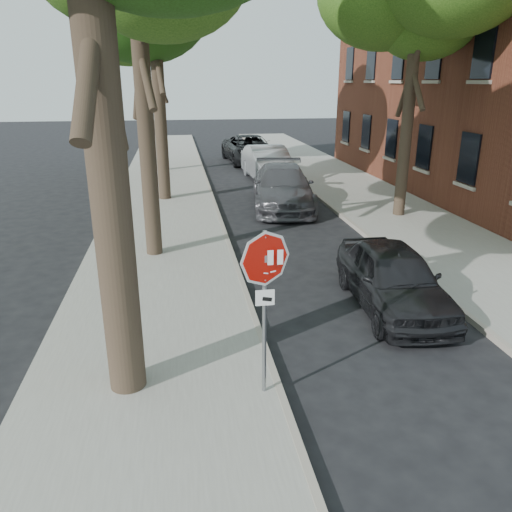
{
  "coord_description": "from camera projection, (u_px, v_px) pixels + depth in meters",
  "views": [
    {
      "loc": [
        -1.87,
        -6.54,
        4.68
      ],
      "look_at": [
        -0.69,
        0.85,
        2.05
      ],
      "focal_mm": 35.0,
      "sensor_mm": 36.0,
      "label": 1
    }
  ],
  "objects": [
    {
      "name": "curb_right",
      "position": [
        328.0,
        205.0,
        19.67
      ],
      "size": [
        0.12,
        55.0,
        0.13
      ],
      "primitive_type": "cube",
      "color": "#9E9384",
      "rests_on": "ground"
    },
    {
      "name": "car_c",
      "position": [
        283.0,
        187.0,
        19.31
      ],
      "size": [
        2.98,
        5.78,
        1.6
      ],
      "primitive_type": "imported",
      "rotation": [
        0.0,
        0.0,
        -0.14
      ],
      "color": "#49484D",
      "rests_on": "ground"
    },
    {
      "name": "car_a",
      "position": [
        393.0,
        278.0,
        10.69
      ],
      "size": [
        1.86,
        4.18,
        1.4
      ],
      "primitive_type": "imported",
      "rotation": [
        0.0,
        0.0,
        -0.05
      ],
      "color": "black",
      "rests_on": "ground"
    },
    {
      "name": "curb_left",
      "position": [
        216.0,
        209.0,
        19.02
      ],
      "size": [
        0.12,
        55.0,
        0.13
      ],
      "primitive_type": "cube",
      "color": "#9E9384",
      "rests_on": "ground"
    },
    {
      "name": "tree_far",
      "position": [
        152.0,
        27.0,
        24.8
      ],
      "size": [
        5.29,
        4.91,
        9.33
      ],
      "color": "black",
      "rests_on": "sidewalk_left"
    },
    {
      "name": "ground",
      "position": [
        307.0,
        393.0,
        7.93
      ],
      "size": [
        120.0,
        120.0,
        0.0
      ],
      "primitive_type": "plane",
      "color": "black",
      "rests_on": "ground"
    },
    {
      "name": "sidewalk_right",
      "position": [
        377.0,
        203.0,
        19.98
      ],
      "size": [
        4.0,
        55.0,
        0.12
      ],
      "primitive_type": "cube",
      "color": "gray",
      "rests_on": "ground"
    },
    {
      "name": "stop_sign",
      "position": [
        265.0,
        283.0,
        7.15
      ],
      "size": [
        0.76,
        0.34,
        2.61
      ],
      "color": "gray",
      "rests_on": "sidewalk_left"
    },
    {
      "name": "sidewalk_left",
      "position": [
        162.0,
        211.0,
        18.72
      ],
      "size": [
        4.0,
        55.0,
        0.12
      ],
      "primitive_type": "cube",
      "color": "gray",
      "rests_on": "ground"
    },
    {
      "name": "car_b",
      "position": [
        268.0,
        164.0,
        24.58
      ],
      "size": [
        2.11,
        5.19,
        1.67
      ],
      "primitive_type": "imported",
      "rotation": [
        0.0,
        0.0,
        0.07
      ],
      "color": "#A6A9AE",
      "rests_on": "ground"
    },
    {
      "name": "car_d",
      "position": [
        250.0,
        149.0,
        29.94
      ],
      "size": [
        3.09,
        6.0,
        1.62
      ],
      "primitive_type": "imported",
      "rotation": [
        0.0,
        0.0,
        0.07
      ],
      "color": "black",
      "rests_on": "ground"
    }
  ]
}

